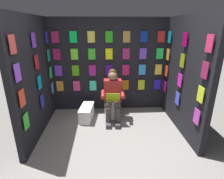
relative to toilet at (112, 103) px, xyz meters
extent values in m
plane|color=gray|center=(0.06, 1.60, -0.33)|extent=(30.00, 30.00, 0.00)
cube|color=black|center=(0.06, -0.43, 0.82)|extent=(2.95, 0.10, 2.30)
cube|color=orange|center=(1.31, -0.35, 0.33)|extent=(0.17, 0.01, 0.26)
cube|color=#E23983|center=(0.89, -0.35, 0.33)|extent=(0.17, 0.01, 0.26)
cube|color=#35DBB6|center=(0.48, -0.35, 0.33)|extent=(0.17, 0.01, 0.26)
cube|color=purple|center=(0.06, -0.35, 0.33)|extent=(0.17, 0.01, 0.26)
cube|color=#AF630B|center=(-0.35, -0.35, 0.33)|extent=(0.17, 0.01, 0.26)
cube|color=#C1D323|center=(-0.77, -0.35, 0.33)|extent=(0.17, 0.01, 0.26)
cube|color=#281DC6|center=(-1.18, -0.35, 0.33)|extent=(0.17, 0.01, 0.26)
cube|color=#6B31D3|center=(1.31, -0.35, 0.73)|extent=(0.17, 0.01, 0.26)
cube|color=#52A713|center=(0.89, -0.35, 0.73)|extent=(0.17, 0.01, 0.26)
cube|color=#A91A88|center=(0.48, -0.35, 0.73)|extent=(0.17, 0.01, 0.26)
cube|color=#4D108F|center=(0.06, -0.35, 0.73)|extent=(0.17, 0.01, 0.26)
cube|color=#BC1758|center=(-0.35, -0.35, 0.73)|extent=(0.17, 0.01, 0.26)
cube|color=#339CE8|center=(-0.77, -0.35, 0.73)|extent=(0.17, 0.01, 0.26)
cube|color=yellow|center=(-1.18, -0.35, 0.73)|extent=(0.17, 0.01, 0.26)
cube|color=#99164D|center=(1.31, -0.35, 1.13)|extent=(0.17, 0.01, 0.26)
cube|color=#6BDF29|center=(0.89, -0.35, 1.13)|extent=(0.17, 0.01, 0.26)
cube|color=green|center=(0.48, -0.35, 1.13)|extent=(0.17, 0.01, 0.26)
cube|color=yellow|center=(0.06, -0.35, 1.13)|extent=(0.17, 0.01, 0.26)
cube|color=#9B1F68|center=(-0.35, -0.35, 1.13)|extent=(0.17, 0.01, 0.26)
cube|color=#7141C9|center=(-0.77, -0.35, 1.13)|extent=(0.17, 0.01, 0.26)
cube|color=#22D650|center=(-1.18, -0.35, 1.13)|extent=(0.17, 0.01, 0.26)
cube|color=#9D1E4A|center=(1.31, -0.35, 1.53)|extent=(0.17, 0.01, 0.26)
cube|color=#0CD44F|center=(0.89, -0.35, 1.53)|extent=(0.17, 0.01, 0.26)
cube|color=#D9C24A|center=(0.48, -0.35, 1.53)|extent=(0.17, 0.01, 0.26)
cube|color=#219C15|center=(0.06, -0.35, 1.53)|extent=(0.17, 0.01, 0.26)
cube|color=olive|center=(-0.35, -0.35, 1.53)|extent=(0.17, 0.01, 0.26)
cube|color=navy|center=(-0.77, -0.35, 1.53)|extent=(0.17, 0.01, 0.26)
cube|color=red|center=(-1.18, -0.35, 1.53)|extent=(0.17, 0.01, 0.26)
cube|color=black|center=(-1.41, 0.61, 0.82)|extent=(0.10, 1.98, 2.30)
cube|color=#C012A2|center=(-1.33, -0.20, 0.33)|extent=(0.01, 0.17, 0.26)
cube|color=#4657E4|center=(-1.33, 0.61, 0.33)|extent=(0.01, 0.17, 0.26)
cube|color=#B83CB4|center=(-1.33, 1.42, 0.33)|extent=(0.01, 0.17, 0.26)
cube|color=#ED4B25|center=(-1.33, -0.20, 0.73)|extent=(0.01, 0.17, 0.26)
cube|color=#E224C2|center=(-1.33, 0.61, 0.73)|extent=(0.01, 0.17, 0.26)
cube|color=#CBE72C|center=(-1.33, 1.42, 0.73)|extent=(0.01, 0.17, 0.26)
cube|color=#C7892D|center=(-1.33, -0.20, 1.13)|extent=(0.01, 0.17, 0.26)
cube|color=olive|center=(-1.33, 0.61, 1.13)|extent=(0.01, 0.17, 0.26)
cube|color=#90214F|center=(-1.33, 1.42, 1.13)|extent=(0.01, 0.17, 0.26)
cube|color=#0B82A8|center=(-1.33, -0.20, 1.53)|extent=(0.01, 0.17, 0.26)
cube|color=#91074A|center=(-1.33, 0.61, 1.53)|extent=(0.01, 0.17, 0.26)
cube|color=#CF2A5D|center=(-1.33, 1.42, 1.53)|extent=(0.01, 0.17, 0.26)
cube|color=black|center=(1.54, 0.61, 0.82)|extent=(0.10, 1.98, 2.30)
cube|color=green|center=(1.45, 1.42, 0.33)|extent=(0.01, 0.17, 0.26)
cube|color=#2C33B2|center=(1.45, 0.61, 0.33)|extent=(0.01, 0.17, 0.26)
cube|color=#458AD5|center=(1.45, -0.20, 0.33)|extent=(0.01, 0.17, 0.26)
cube|color=#EE472A|center=(1.45, 1.42, 0.73)|extent=(0.01, 0.17, 0.26)
cube|color=#0B92CD|center=(1.45, 0.61, 0.73)|extent=(0.01, 0.17, 0.26)
cube|color=#25C95D|center=(1.45, -0.20, 0.73)|extent=(0.01, 0.17, 0.26)
cube|color=#9148EA|center=(1.45, 1.42, 1.13)|extent=(0.01, 0.17, 0.26)
cube|color=#AB1F2A|center=(1.45, 0.61, 1.13)|extent=(0.01, 0.17, 0.26)
cube|color=#169785|center=(1.45, -0.20, 1.13)|extent=(0.01, 0.17, 0.26)
cube|color=#D34943|center=(1.45, 1.42, 1.53)|extent=(0.01, 0.17, 0.26)
cube|color=purple|center=(1.45, 0.61, 1.53)|extent=(0.01, 0.17, 0.26)
cube|color=#272BAC|center=(1.45, -0.20, 1.53)|extent=(0.01, 0.17, 0.26)
cylinder|color=white|center=(0.00, 0.08, -0.13)|extent=(0.38, 0.38, 0.40)
cylinder|color=white|center=(0.00, 0.08, 0.09)|extent=(0.41, 0.41, 0.02)
cube|color=white|center=(-0.01, -0.18, 0.25)|extent=(0.39, 0.19, 0.36)
cylinder|color=white|center=(0.00, -0.09, 0.25)|extent=(0.39, 0.08, 0.39)
cube|color=maroon|center=(0.00, 0.11, 0.36)|extent=(0.41, 0.23, 0.52)
sphere|color=brown|center=(0.00, 0.14, 0.71)|extent=(0.21, 0.21, 0.21)
sphere|color=#472D19|center=(0.00, 0.11, 0.78)|extent=(0.17, 0.17, 0.17)
cylinder|color=#38332D|center=(-0.09, 0.31, 0.11)|extent=(0.16, 0.41, 0.15)
cylinder|color=#38332D|center=(0.11, 0.30, 0.11)|extent=(0.16, 0.41, 0.15)
cylinder|color=#38332D|center=(-0.08, 0.49, -0.11)|extent=(0.12, 0.12, 0.42)
cylinder|color=#38332D|center=(0.12, 0.48, -0.11)|extent=(0.12, 0.12, 0.42)
cube|color=#33333D|center=(-0.08, 0.55, -0.28)|extent=(0.12, 0.26, 0.09)
cube|color=#33333D|center=(0.12, 0.54, -0.28)|extent=(0.12, 0.26, 0.09)
cylinder|color=maroon|center=(-0.21, 0.30, 0.33)|extent=(0.10, 0.31, 0.13)
cylinder|color=maroon|center=(0.23, 0.28, 0.33)|extent=(0.10, 0.31, 0.13)
cube|color=#93A412|center=(0.02, 0.45, 0.32)|extent=(0.30, 0.14, 0.23)
cube|color=white|center=(0.62, 0.17, -0.18)|extent=(0.33, 0.66, 0.29)
cube|color=white|center=(0.62, 0.17, -0.02)|extent=(0.35, 0.69, 0.03)
camera|label=1|loc=(0.23, 4.01, 1.76)|focal=28.76mm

